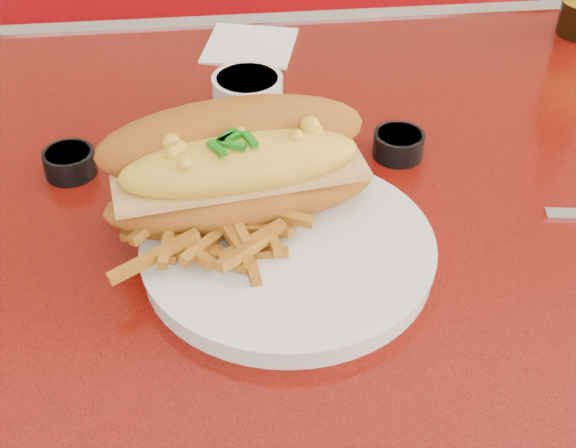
{
  "coord_description": "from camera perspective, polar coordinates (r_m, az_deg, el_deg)",
  "views": [
    {
      "loc": [
        -0.12,
        -0.61,
        1.24
      ],
      "look_at": [
        -0.06,
        -0.09,
        0.81
      ],
      "focal_mm": 50.0,
      "sensor_mm": 36.0,
      "label": 1
    }
  ],
  "objects": [
    {
      "name": "gravy_ramekin",
      "position": [
        0.9,
        -2.88,
        9.24
      ],
      "size": [
        0.09,
        0.09,
        0.04
      ],
      "rotation": [
        0.0,
        0.0,
        0.2
      ],
      "color": "silver",
      "rests_on": "diner_table"
    },
    {
      "name": "fork",
      "position": [
        0.75,
        -2.55,
        2.2
      ],
      "size": [
        0.04,
        0.14,
        0.0
      ],
      "rotation": [
        0.0,
        0.0,
        1.73
      ],
      "color": "#B8B8BD",
      "rests_on": "dinner_plate"
    },
    {
      "name": "fries_pile",
      "position": [
        0.69,
        -5.24,
        -0.07
      ],
      "size": [
        0.13,
        0.12,
        0.04
      ],
      "primitive_type": null,
      "rotation": [
        0.0,
        0.0,
        -0.05
      ],
      "color": "#BC7520",
      "rests_on": "dinner_plate"
    },
    {
      "name": "paper_napkin",
      "position": [
        1.05,
        -2.72,
        12.56
      ],
      "size": [
        0.13,
        0.13,
        0.0
      ],
      "primitive_type": "cube",
      "rotation": [
        0.0,
        0.0,
        -0.25
      ],
      "color": "white",
      "rests_on": "diner_table"
    },
    {
      "name": "booth_bench_far",
      "position": [
        1.72,
        -1.19,
        5.5
      ],
      "size": [
        1.2,
        0.51,
        0.9
      ],
      "color": "maroon",
      "rests_on": "ground"
    },
    {
      "name": "sauce_cup_right",
      "position": [
        0.84,
        7.88,
        5.69
      ],
      "size": [
        0.07,
        0.07,
        0.03
      ],
      "rotation": [
        0.0,
        0.0,
        -0.35
      ],
      "color": "black",
      "rests_on": "diner_table"
    },
    {
      "name": "diner_table",
      "position": [
        0.89,
        3.32,
        -6.33
      ],
      "size": [
        1.23,
        0.83,
        0.77
      ],
      "color": "red",
      "rests_on": "ground"
    },
    {
      "name": "dinner_plate",
      "position": [
        0.7,
        0.0,
        -1.88
      ],
      "size": [
        0.3,
        0.3,
        0.02
      ],
      "rotation": [
        0.0,
        0.0,
        0.17
      ],
      "color": "silver",
      "rests_on": "diner_table"
    },
    {
      "name": "mac_hoagie",
      "position": [
        0.71,
        -3.61,
        4.2
      ],
      "size": [
        0.26,
        0.15,
        0.11
      ],
      "rotation": [
        0.0,
        0.0,
        0.15
      ],
      "color": "#AA5E1B",
      "rests_on": "dinner_plate"
    },
    {
      "name": "sauce_cup_left",
      "position": [
        0.83,
        -15.28,
        4.3
      ],
      "size": [
        0.06,
        0.06,
        0.03
      ],
      "rotation": [
        0.0,
        0.0,
        -0.3
      ],
      "color": "black",
      "rests_on": "diner_table"
    }
  ]
}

